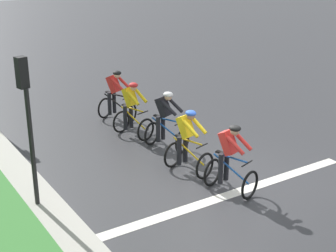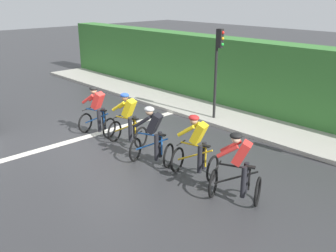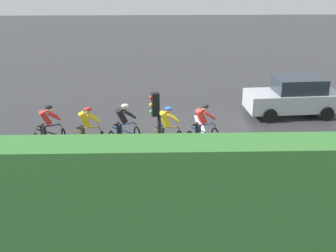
{
  "view_description": "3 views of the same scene",
  "coord_description": "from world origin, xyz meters",
  "px_view_note": "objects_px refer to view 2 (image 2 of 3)",
  "views": [
    {
      "loc": [
        -6.8,
        -8.56,
        5.54
      ],
      "look_at": [
        0.05,
        2.1,
        0.81
      ],
      "focal_mm": 54.17,
      "sensor_mm": 36.0,
      "label": 1
    },
    {
      "loc": [
        6.4,
        9.7,
        4.52
      ],
      "look_at": [
        -0.83,
        1.97,
        0.75
      ],
      "focal_mm": 40.26,
      "sensor_mm": 36.0,
      "label": 2
    },
    {
      "loc": [
        -15.17,
        1.21,
        6.74
      ],
      "look_at": [
        -0.28,
        0.79,
        0.97
      ],
      "focal_mm": 46.92,
      "sensor_mm": 36.0,
      "label": 3
    }
  ],
  "objects_px": {
    "cyclist_second": "(196,148)",
    "traffic_light_near_crossing": "(218,61)",
    "cyclist_fourth": "(128,121)",
    "cyclist_mid": "(153,137)",
    "cyclist_trailing": "(97,112)",
    "cyclist_lead": "(238,170)"
  },
  "relations": [
    {
      "from": "cyclist_fourth",
      "to": "cyclist_mid",
      "type": "bearing_deg",
      "value": 76.93
    },
    {
      "from": "cyclist_lead",
      "to": "cyclist_trailing",
      "type": "distance_m",
      "value": 5.74
    },
    {
      "from": "cyclist_mid",
      "to": "traffic_light_near_crossing",
      "type": "distance_m",
      "value": 4.56
    },
    {
      "from": "cyclist_second",
      "to": "cyclist_mid",
      "type": "bearing_deg",
      "value": -76.03
    },
    {
      "from": "cyclist_mid",
      "to": "cyclist_trailing",
      "type": "xyz_separation_m",
      "value": [
        -0.14,
        -2.95,
        0.0
      ]
    },
    {
      "from": "cyclist_trailing",
      "to": "cyclist_second",
      "type": "bearing_deg",
      "value": 92.51
    },
    {
      "from": "cyclist_lead",
      "to": "cyclist_second",
      "type": "xyz_separation_m",
      "value": [
        -0.23,
        -1.47,
        0.0
      ]
    },
    {
      "from": "cyclist_second",
      "to": "cyclist_fourth",
      "type": "relative_size",
      "value": 1.0
    },
    {
      "from": "cyclist_lead",
      "to": "cyclist_fourth",
      "type": "distance_m",
      "value": 4.38
    },
    {
      "from": "cyclist_trailing",
      "to": "cyclist_lead",
      "type": "bearing_deg",
      "value": 89.59
    },
    {
      "from": "cyclist_second",
      "to": "cyclist_mid",
      "type": "xyz_separation_m",
      "value": [
        0.33,
        -1.31,
        0.0
      ]
    },
    {
      "from": "cyclist_lead",
      "to": "cyclist_fourth",
      "type": "relative_size",
      "value": 1.0
    },
    {
      "from": "cyclist_second",
      "to": "cyclist_trailing",
      "type": "relative_size",
      "value": 1.0
    },
    {
      "from": "cyclist_mid",
      "to": "traffic_light_near_crossing",
      "type": "bearing_deg",
      "value": -163.17
    },
    {
      "from": "cyclist_lead",
      "to": "cyclist_trailing",
      "type": "relative_size",
      "value": 1.0
    },
    {
      "from": "cyclist_lead",
      "to": "traffic_light_near_crossing",
      "type": "distance_m",
      "value": 5.89
    },
    {
      "from": "cyclist_trailing",
      "to": "traffic_light_near_crossing",
      "type": "xyz_separation_m",
      "value": [
        -4.0,
        1.7,
        1.43
      ]
    },
    {
      "from": "cyclist_mid",
      "to": "cyclist_fourth",
      "type": "xyz_separation_m",
      "value": [
        -0.37,
        -1.59,
        0.0
      ]
    },
    {
      "from": "cyclist_lead",
      "to": "traffic_light_near_crossing",
      "type": "relative_size",
      "value": 0.5
    },
    {
      "from": "cyclist_second",
      "to": "traffic_light_near_crossing",
      "type": "relative_size",
      "value": 0.5
    },
    {
      "from": "cyclist_mid",
      "to": "cyclist_fourth",
      "type": "distance_m",
      "value": 1.63
    },
    {
      "from": "traffic_light_near_crossing",
      "to": "cyclist_trailing",
      "type": "bearing_deg",
      "value": -22.98
    }
  ]
}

